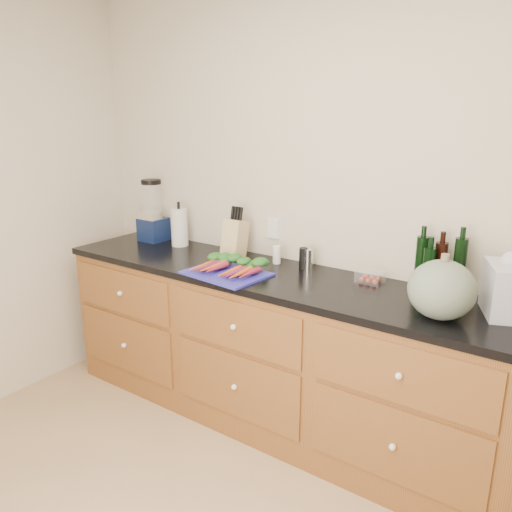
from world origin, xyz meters
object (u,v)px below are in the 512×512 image
Objects in this scene: knife_block at (235,239)px; blender_appliance at (153,214)px; cutting_board at (227,273)px; tomato_box at (370,277)px; paper_towel at (179,227)px; squash at (442,290)px; carrots at (231,267)px.

blender_appliance is at bearing 178.63° from knife_block.
cutting_board is 1.03× the size of blender_appliance.
knife_block is 1.74× the size of tomato_box.
squash is at bearing -8.38° from paper_towel.
blender_appliance is 1.63m from tomato_box.
cutting_board is 0.36m from knife_block.
paper_towel is (-1.81, 0.27, -0.00)m from squash.
squash reaches higher than paper_towel.
cutting_board is at bearing -60.90° from knife_block.
carrots is 1.29× the size of squash.
blender_appliance reaches higher than paper_towel.
blender_appliance is 1.70× the size of paper_towel.
tomato_box is (1.37, 0.01, -0.10)m from paper_towel.
knife_block is at bearing 122.98° from carrots.
knife_block is 0.89m from tomato_box.
paper_towel is at bearing 156.99° from carrots.
tomato_box is at bearing 0.42° from paper_towel.
tomato_box is at bearing 147.75° from squash.
carrots is 1.58× the size of knife_block.
cutting_board is 0.74m from paper_towel.
cutting_board is 1.51× the size of squash.
carrots is 0.96m from blender_appliance.
tomato_box is (0.72, 0.33, 0.03)m from cutting_board.
blender_appliance is 0.74m from knife_block.
paper_towel reaches higher than tomato_box.
paper_towel reaches higher than cutting_board.
carrots is 0.88× the size of blender_appliance.
blender_appliance is (-2.06, 0.26, 0.06)m from squash.
paper_towel is 1.85× the size of tomato_box.
tomato_box is at bearing 1.94° from knife_block.
carrots is at bearing -57.02° from knife_block.
cutting_board is 0.97m from blender_appliance.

